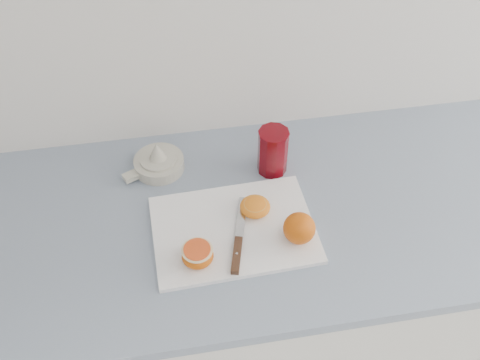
# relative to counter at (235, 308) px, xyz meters

# --- Properties ---
(counter) EXTENTS (2.45, 0.64, 0.89)m
(counter) POSITION_rel_counter_xyz_m (0.00, 0.00, 0.00)
(counter) COLOR white
(counter) RESTS_ON ground
(cutting_board) EXTENTS (0.37, 0.27, 0.01)m
(cutting_board) POSITION_rel_counter_xyz_m (-0.01, -0.06, 0.45)
(cutting_board) COLOR white
(cutting_board) RESTS_ON counter
(whole_orange) EXTENTS (0.07, 0.07, 0.07)m
(whole_orange) POSITION_rel_counter_xyz_m (0.13, -0.11, 0.49)
(whole_orange) COLOR orange
(whole_orange) RESTS_ON cutting_board
(half_orange) EXTENTS (0.07, 0.07, 0.04)m
(half_orange) POSITION_rel_counter_xyz_m (-0.10, -0.13, 0.48)
(half_orange) COLOR orange
(half_orange) RESTS_ON cutting_board
(squeezed_shell) EXTENTS (0.07, 0.07, 0.03)m
(squeezed_shell) POSITION_rel_counter_xyz_m (0.05, -0.01, 0.47)
(squeezed_shell) COLOR orange
(squeezed_shell) RESTS_ON cutting_board
(paring_knife) EXTENTS (0.07, 0.21, 0.01)m
(paring_knife) POSITION_rel_counter_xyz_m (-0.01, -0.12, 0.46)
(paring_knife) COLOR #4D2D1B
(paring_knife) RESTS_ON cutting_board
(citrus_juicer) EXTENTS (0.16, 0.13, 0.08)m
(citrus_juicer) POSITION_rel_counter_xyz_m (-0.16, 0.17, 0.47)
(citrus_juicer) COLOR beige
(citrus_juicer) RESTS_ON counter
(red_tumbler) EXTENTS (0.08, 0.08, 0.12)m
(red_tumbler) POSITION_rel_counter_xyz_m (0.12, 0.12, 0.50)
(red_tumbler) COLOR #69060F
(red_tumbler) RESTS_ON counter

